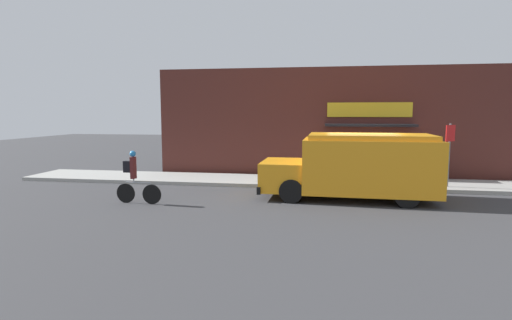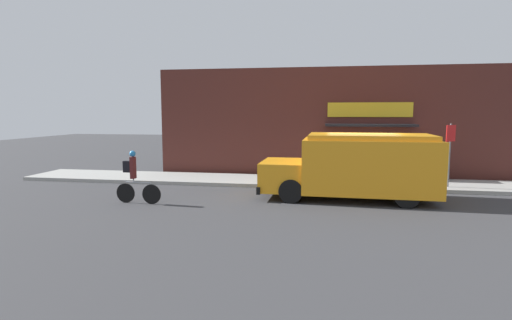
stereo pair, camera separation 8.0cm
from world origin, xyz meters
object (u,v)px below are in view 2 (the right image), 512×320
Objects in this scene: cyclist at (134,178)px; trash_bin at (434,168)px; school_bus at (356,166)px; stop_sign_post at (450,145)px.

cyclist reaches higher than trash_bin.
cyclist is (-6.97, -1.82, -0.31)m from school_bus.
school_bus is at bearing -149.59° from stop_sign_post.
trash_bin is at bearing 47.71° from school_bus.
stop_sign_post is at bearing -85.83° from trash_bin.
school_bus is 2.46× the size of stop_sign_post.
school_bus reaches higher than cyclist.
cyclist is at bearing -164.05° from school_bus.
stop_sign_post reaches higher than cyclist.
school_bus is 4.07m from stop_sign_post.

